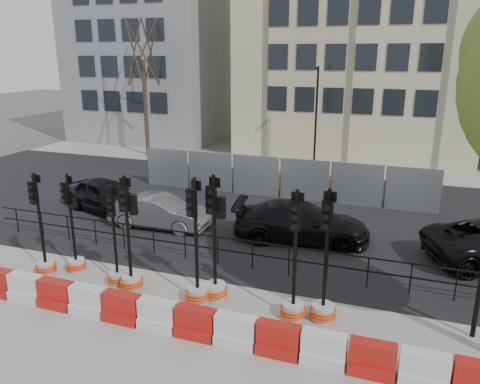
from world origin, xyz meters
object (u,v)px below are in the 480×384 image
at_px(traffic_signal_a, 44,254).
at_px(traffic_signal_d, 130,263).
at_px(car_a, 106,196).
at_px(car_c, 301,222).
at_px(traffic_signal_h, 324,295).

distance_m(traffic_signal_a, traffic_signal_d, 3.13).
distance_m(car_a, car_c, 8.78).
bearing_deg(car_c, traffic_signal_a, 119.16).
height_order(traffic_signal_d, traffic_signal_h, traffic_signal_h).
relative_size(traffic_signal_d, car_a, 0.75).
height_order(traffic_signal_a, traffic_signal_h, traffic_signal_h).
distance_m(traffic_signal_d, traffic_signal_h, 5.64).
height_order(traffic_signal_d, car_c, traffic_signal_d).
height_order(traffic_signal_h, car_a, traffic_signal_h).
xyz_separation_m(traffic_signal_d, car_a, (-4.87, 5.72, -0.09)).
bearing_deg(traffic_signal_h, traffic_signal_a, -172.66).
bearing_deg(traffic_signal_a, traffic_signal_h, 1.00).
bearing_deg(car_a, traffic_signal_a, -144.95).
bearing_deg(traffic_signal_h, traffic_signal_d, -172.07).
bearing_deg(car_a, traffic_signal_d, -121.33).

